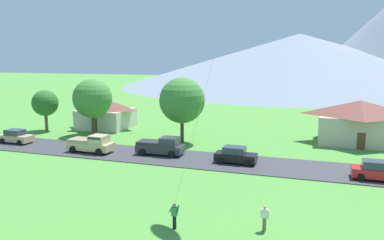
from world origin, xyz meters
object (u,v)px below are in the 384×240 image
(tree_left_of_center, at_px, (92,99))
(pickup_truck_sand_west_side, at_px, (92,143))
(tree_near_left, at_px, (182,100))
(pickup_truck_charcoal_east_side, at_px, (161,146))
(house_leftmost, at_px, (359,121))
(parked_car_tan_mid_west, at_px, (16,137))
(watcher_person, at_px, (265,218))
(tree_center, at_px, (45,103))
(house_left_center, at_px, (106,113))
(parked_car_red_east_end, at_px, (377,171))
(parked_car_black_mid_east, at_px, (235,155))

(tree_left_of_center, relative_size, pickup_truck_sand_west_side, 1.49)
(tree_near_left, bearing_deg, pickup_truck_charcoal_east_side, -91.33)
(house_leftmost, xyz_separation_m, parked_car_tan_mid_west, (-40.96, -13.43, -1.97))
(tree_left_of_center, xyz_separation_m, parked_car_tan_mid_west, (-6.44, -7.54, -4.25))
(pickup_truck_charcoal_east_side, bearing_deg, tree_left_of_center, 151.51)
(watcher_person, bearing_deg, pickup_truck_sand_west_side, 147.37)
(tree_near_left, xyz_separation_m, tree_center, (-21.69, 1.23, -1.30))
(pickup_truck_charcoal_east_side, bearing_deg, pickup_truck_sand_west_side, -169.78)
(tree_center, bearing_deg, parked_car_tan_mid_west, -76.79)
(house_left_center, relative_size, tree_left_of_center, 1.00)
(house_leftmost, xyz_separation_m, parked_car_red_east_end, (0.08, -15.12, -1.97))
(house_leftmost, distance_m, parked_car_red_east_end, 15.25)
(tree_left_of_center, height_order, pickup_truck_sand_west_side, tree_left_of_center)
(house_left_center, relative_size, tree_center, 1.30)
(tree_left_of_center, relative_size, parked_car_black_mid_east, 1.84)
(house_leftmost, height_order, pickup_truck_sand_west_side, house_leftmost)
(house_left_center, relative_size, tree_near_left, 0.94)
(pickup_truck_sand_west_side, bearing_deg, house_left_center, 114.86)
(tree_center, distance_m, pickup_truck_charcoal_east_side, 23.06)
(tree_center, relative_size, parked_car_black_mid_east, 1.42)
(house_leftmost, distance_m, pickup_truck_sand_west_side, 32.69)
(tree_near_left, bearing_deg, house_left_center, 158.00)
(tree_near_left, xyz_separation_m, parked_car_tan_mid_west, (-19.80, -6.80, -4.54))
(parked_car_tan_mid_west, distance_m, pickup_truck_sand_west_side, 11.76)
(pickup_truck_sand_west_side, xyz_separation_m, watcher_person, (21.23, -13.59, -0.18))
(house_leftmost, xyz_separation_m, tree_center, (-42.85, -5.40, 1.27))
(tree_left_of_center, bearing_deg, house_leftmost, 9.68)
(tree_left_of_center, xyz_separation_m, pickup_truck_charcoal_east_side, (13.21, -7.17, -4.06))
(house_left_center, height_order, parked_car_tan_mid_west, house_left_center)
(pickup_truck_sand_west_side, bearing_deg, parked_car_tan_mid_west, 174.83)
(house_left_center, xyz_separation_m, parked_car_red_east_end, (35.68, -14.32, -1.46))
(tree_left_of_center, distance_m, parked_car_red_east_end, 36.06)
(parked_car_tan_mid_west, height_order, pickup_truck_charcoal_east_side, pickup_truck_charcoal_east_side)
(house_leftmost, bearing_deg, parked_car_black_mid_east, -132.94)
(watcher_person, bearing_deg, parked_car_red_east_end, 57.99)
(tree_left_of_center, xyz_separation_m, watcher_person, (26.49, -22.20, -4.24))
(pickup_truck_sand_west_side, distance_m, watcher_person, 25.21)
(tree_left_of_center, xyz_separation_m, parked_car_red_east_end, (34.60, -9.23, -4.25))
(tree_center, bearing_deg, parked_car_black_mid_east, -15.62)
(tree_center, xyz_separation_m, parked_car_black_mid_east, (30.02, -8.39, -3.23))
(parked_car_tan_mid_west, bearing_deg, parked_car_black_mid_east, -0.72)
(parked_car_red_east_end, distance_m, watcher_person, 15.29)
(tree_left_of_center, bearing_deg, pickup_truck_sand_west_side, -58.53)
(tree_left_of_center, bearing_deg, parked_car_tan_mid_west, -130.51)
(tree_near_left, bearing_deg, tree_left_of_center, 176.83)
(parked_car_red_east_end, height_order, pickup_truck_charcoal_east_side, pickup_truck_charcoal_east_side)
(house_leftmost, height_order, parked_car_black_mid_east, house_leftmost)
(tree_left_of_center, xyz_separation_m, tree_center, (-8.33, 0.49, -1.02))
(parked_car_red_east_end, relative_size, pickup_truck_charcoal_east_side, 0.81)
(tree_near_left, height_order, parked_car_red_east_end, tree_near_left)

